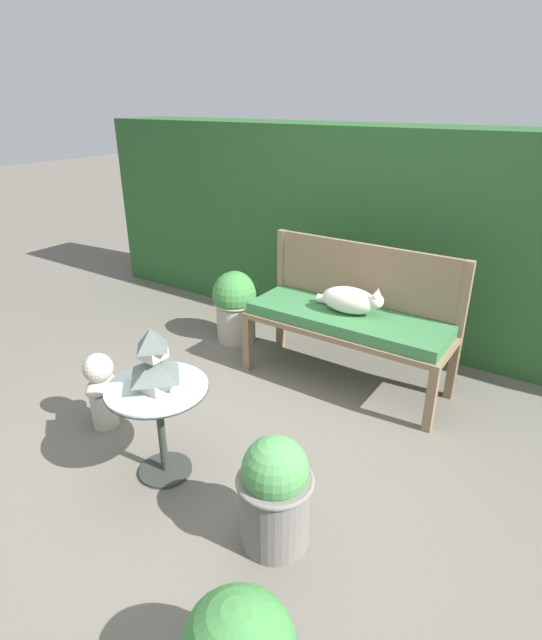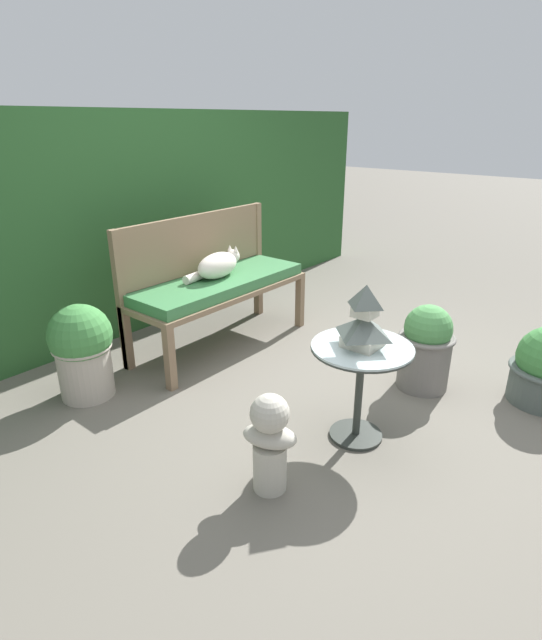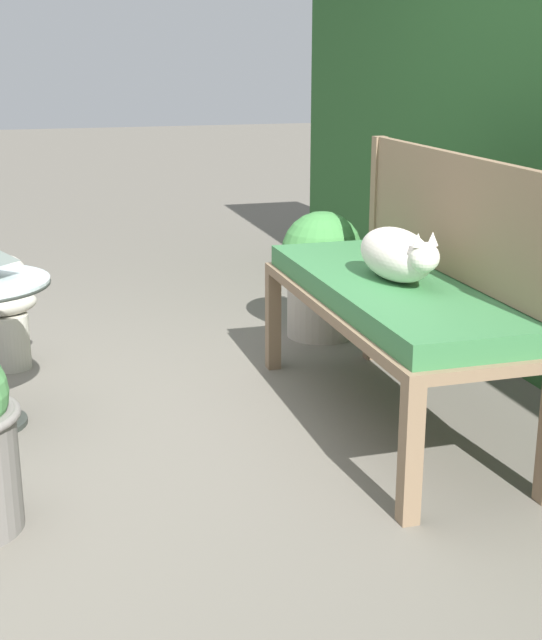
% 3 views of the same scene
% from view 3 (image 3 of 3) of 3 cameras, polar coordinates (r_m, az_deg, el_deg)
% --- Properties ---
extents(ground, '(30.00, 30.00, 0.00)m').
position_cam_3_polar(ground, '(3.41, -12.17, -8.03)').
color(ground, '#666056').
extents(garden_bench, '(1.55, 0.55, 0.58)m').
position_cam_3_polar(garden_bench, '(3.42, 7.62, 1.19)').
color(garden_bench, '#7F664C').
rests_on(garden_bench, ground).
extents(bench_backrest, '(1.55, 0.06, 1.05)m').
position_cam_3_polar(bench_backrest, '(3.47, 11.65, 5.57)').
color(bench_backrest, '#7F664C').
rests_on(bench_backrest, ground).
extents(cat, '(0.55, 0.24, 0.22)m').
position_cam_3_polar(cat, '(3.38, 8.10, 4.15)').
color(cat, silver).
rests_on(cat, garden_bench).
extents(garden_bust, '(0.25, 0.31, 0.54)m').
position_cam_3_polar(garden_bust, '(4.23, -16.47, 0.74)').
color(garden_bust, '#B7B2A3').
rests_on(garden_bust, ground).
extents(potted_plant_hedge_corner, '(0.41, 0.41, 0.65)m').
position_cam_3_polar(potted_plant_hedge_corner, '(4.54, 3.25, 3.14)').
color(potted_plant_hedge_corner, '#ADA393').
rests_on(potted_plant_hedge_corner, ground).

